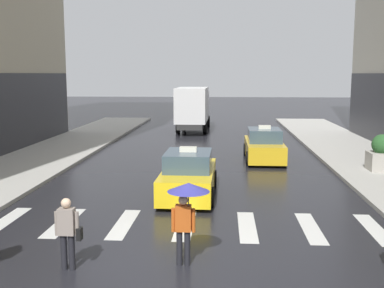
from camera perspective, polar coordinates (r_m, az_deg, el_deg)
ground_plane at (r=11.13m, az=-2.17°, el=-14.60°), size 160.00×160.00×0.00m
crosswalk_markings at (r=13.92m, az=-0.85°, el=-9.76°), size 11.30×2.80×0.01m
taxi_lead at (r=16.98m, az=-0.43°, el=-3.89°), size 1.98×4.56×1.80m
taxi_second at (r=24.22m, az=8.69°, el=-0.26°), size 1.94×4.54×1.80m
box_truck at (r=36.14m, az=0.14°, el=4.49°), size 2.35×7.57×3.35m
pedestrian_with_umbrella at (r=10.71m, az=-0.65°, el=-6.93°), size 0.96×0.96×1.94m
pedestrian_with_handbag at (r=11.00m, az=-14.80°, el=-9.97°), size 0.60×0.24×1.65m
planter_mid_block at (r=22.30m, az=21.93°, el=-1.14°), size 1.10×1.10×1.60m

